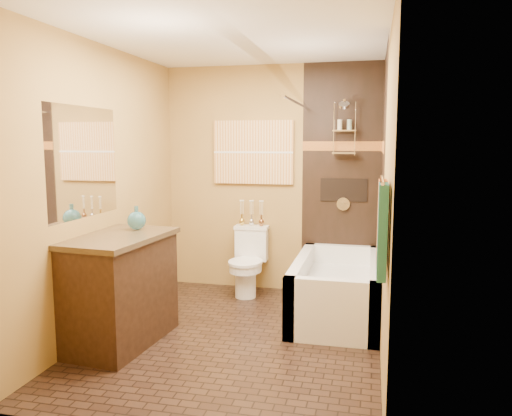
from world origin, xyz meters
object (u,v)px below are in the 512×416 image
(sunset_painting, at_px, (253,152))
(toilet, at_px, (248,261))
(bathtub, at_px, (337,293))
(vanity, at_px, (118,289))

(sunset_painting, distance_m, toilet, 1.20)
(bathtub, xyz_separation_m, toilet, (-1.00, 0.47, 0.15))
(bathtub, bearing_deg, sunset_painting, 144.08)
(sunset_painting, height_order, bathtub, sunset_painting)
(bathtub, height_order, toilet, toilet)
(sunset_painting, xyz_separation_m, vanity, (-0.72, -1.79, -1.09))
(toilet, relative_size, vanity, 0.68)
(bathtub, bearing_deg, toilet, 154.64)
(bathtub, relative_size, vanity, 1.39)
(sunset_painting, height_order, toilet, sunset_painting)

